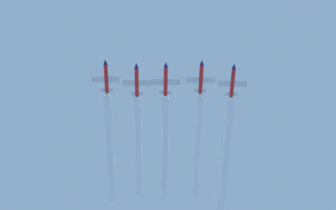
{
  "coord_description": "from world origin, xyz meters",
  "views": [
    {
      "loc": [
        1.57,
        117.67,
        1.35
      ],
      "look_at": [
        -0.19,
        -8.95,
        148.93
      ],
      "focal_mm": 73.55,
      "sensor_mm": 36.0,
      "label": 1
    }
  ],
  "objects_px": {
    "jet_far_left": "(233,81)",
    "jet_inner_right": "(137,81)",
    "jet_center": "(166,80)",
    "jet_far_right": "(106,77)",
    "jet_inner_left": "(201,78)"
  },
  "relations": [
    {
      "from": "jet_far_right",
      "to": "jet_inner_right",
      "type": "bearing_deg",
      "value": -176.27
    },
    {
      "from": "jet_far_left",
      "to": "jet_center",
      "type": "height_order",
      "value": "jet_far_left"
    },
    {
      "from": "jet_far_left",
      "to": "jet_inner_right",
      "type": "distance_m",
      "value": 26.34
    },
    {
      "from": "jet_center",
      "to": "jet_inner_right",
      "type": "xyz_separation_m",
      "value": [
        7.94,
        -0.39,
        -0.09
      ]
    },
    {
      "from": "jet_inner_right",
      "to": "jet_far_left",
      "type": "bearing_deg",
      "value": 179.95
    },
    {
      "from": "jet_inner_left",
      "to": "jet_center",
      "type": "xyz_separation_m",
      "value": [
        9.71,
        -0.32,
        -0.66
      ]
    },
    {
      "from": "jet_far_left",
      "to": "jet_inner_right",
      "type": "xyz_separation_m",
      "value": [
        26.34,
        -0.02,
        -0.16
      ]
    },
    {
      "from": "jet_inner_right",
      "to": "jet_center",
      "type": "bearing_deg",
      "value": 177.2
    },
    {
      "from": "jet_center",
      "to": "jet_far_right",
      "type": "distance_m",
      "value": 16.33
    },
    {
      "from": "jet_inner_right",
      "to": "jet_inner_left",
      "type": "bearing_deg",
      "value": 177.72
    },
    {
      "from": "jet_inner_left",
      "to": "jet_center",
      "type": "relative_size",
      "value": 1.0
    },
    {
      "from": "jet_inner_left",
      "to": "jet_inner_right",
      "type": "height_order",
      "value": "jet_inner_left"
    },
    {
      "from": "jet_inner_left",
      "to": "jet_inner_right",
      "type": "relative_size",
      "value": 1.0
    },
    {
      "from": "jet_far_left",
      "to": "jet_inner_right",
      "type": "relative_size",
      "value": 1.0
    },
    {
      "from": "jet_far_left",
      "to": "jet_far_right",
      "type": "height_order",
      "value": "jet_far_right"
    }
  ]
}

